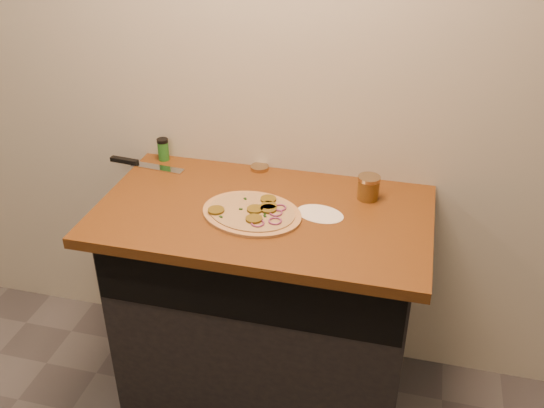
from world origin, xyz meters
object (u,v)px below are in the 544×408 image
(spice_shaker, at_px, (163,149))
(salsa_jar, at_px, (368,187))
(pizza, at_px, (253,213))
(chefs_knife, at_px, (140,164))

(spice_shaker, bearing_deg, salsa_jar, -7.90)
(pizza, relative_size, salsa_jar, 4.80)
(chefs_knife, bearing_deg, pizza, -25.53)
(salsa_jar, xyz_separation_m, spice_shaker, (-0.86, 0.12, 0.00))
(salsa_jar, bearing_deg, spice_shaker, 172.10)
(pizza, distance_m, chefs_knife, 0.61)
(chefs_knife, relative_size, spice_shaker, 3.52)
(spice_shaker, bearing_deg, pizza, -35.20)
(salsa_jar, bearing_deg, chefs_knife, 177.16)
(pizza, distance_m, salsa_jar, 0.44)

